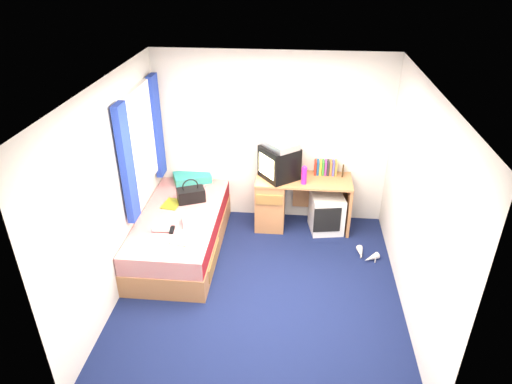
# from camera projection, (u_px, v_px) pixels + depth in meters

# --- Properties ---
(ground) EXTENTS (3.40, 3.40, 0.00)m
(ground) POSITION_uv_depth(u_px,v_px,m) (261.00, 289.00, 5.35)
(ground) COLOR #0C1438
(ground) RESTS_ON ground
(room_shell) EXTENTS (3.40, 3.40, 3.40)m
(room_shell) POSITION_uv_depth(u_px,v_px,m) (261.00, 179.00, 4.65)
(room_shell) COLOR white
(room_shell) RESTS_ON ground
(bed) EXTENTS (1.01, 2.00, 0.54)m
(bed) POSITION_uv_depth(u_px,v_px,m) (181.00, 232.00, 5.92)
(bed) COLOR #B4794B
(bed) RESTS_ON ground
(pillow) EXTENTS (0.60, 0.50, 0.11)m
(pillow) POSITION_uv_depth(u_px,v_px,m) (192.00, 178.00, 6.57)
(pillow) COLOR #1A64AB
(pillow) RESTS_ON bed
(desk) EXTENTS (1.30, 0.55, 0.75)m
(desk) POSITION_uv_depth(u_px,v_px,m) (283.00, 199.00, 6.39)
(desk) COLOR #B4794B
(desk) RESTS_ON ground
(storage_cube) EXTENTS (0.50, 0.50, 0.54)m
(storage_cube) POSITION_uv_depth(u_px,v_px,m) (326.00, 213.00, 6.33)
(storage_cube) COLOR silver
(storage_cube) RESTS_ON ground
(crt_tv) EXTENTS (0.60, 0.60, 0.44)m
(crt_tv) POSITION_uv_depth(u_px,v_px,m) (279.00, 163.00, 6.12)
(crt_tv) COLOR black
(crt_tv) RESTS_ON desk
(vcr) EXTENTS (0.55, 0.56, 0.09)m
(vcr) POSITION_uv_depth(u_px,v_px,m) (280.00, 144.00, 6.00)
(vcr) COLOR silver
(vcr) RESTS_ON crt_tv
(book_row) EXTENTS (0.31, 0.13, 0.20)m
(book_row) POSITION_uv_depth(u_px,v_px,m) (325.00, 168.00, 6.27)
(book_row) COLOR maroon
(book_row) RESTS_ON desk
(picture_frame) EXTENTS (0.04, 0.12, 0.14)m
(picture_frame) POSITION_uv_depth(u_px,v_px,m) (343.00, 171.00, 6.25)
(picture_frame) COLOR black
(picture_frame) RESTS_ON desk
(pink_water_bottle) EXTENTS (0.08, 0.08, 0.23)m
(pink_water_bottle) POSITION_uv_depth(u_px,v_px,m) (304.00, 176.00, 6.01)
(pink_water_bottle) COLOR #DC1F94
(pink_water_bottle) RESTS_ON desk
(aerosol_can) EXTENTS (0.05, 0.05, 0.16)m
(aerosol_can) POSITION_uv_depth(u_px,v_px,m) (295.00, 172.00, 6.20)
(aerosol_can) COLOR silver
(aerosol_can) RESTS_ON desk
(handbag) EXTENTS (0.41, 0.32, 0.33)m
(handbag) POSITION_uv_depth(u_px,v_px,m) (191.00, 195.00, 6.04)
(handbag) COLOR black
(handbag) RESTS_ON bed
(towel) EXTENTS (0.32, 0.29, 0.09)m
(towel) POSITION_uv_depth(u_px,v_px,m) (194.00, 220.00, 5.58)
(towel) COLOR white
(towel) RESTS_ON bed
(magazine) EXTENTS (0.25, 0.31, 0.01)m
(magazine) POSITION_uv_depth(u_px,v_px,m) (172.00, 204.00, 6.00)
(magazine) COLOR yellow
(magazine) RESTS_ON bed
(water_bottle) EXTENTS (0.21, 0.09, 0.07)m
(water_bottle) POSITION_uv_depth(u_px,v_px,m) (161.00, 229.00, 5.42)
(water_bottle) COLOR silver
(water_bottle) RESTS_ON bed
(colour_swatch_fan) EXTENTS (0.23, 0.10, 0.01)m
(colour_swatch_fan) POSITION_uv_depth(u_px,v_px,m) (178.00, 244.00, 5.21)
(colour_swatch_fan) COLOR yellow
(colour_swatch_fan) RESTS_ON bed
(remote_control) EXTENTS (0.07, 0.16, 0.02)m
(remote_control) POSITION_uv_depth(u_px,v_px,m) (172.00, 230.00, 5.46)
(remote_control) COLOR black
(remote_control) RESTS_ON bed
(window_assembly) EXTENTS (0.11, 1.42, 1.40)m
(window_assembly) POSITION_uv_depth(u_px,v_px,m) (142.00, 143.00, 5.58)
(window_assembly) COLOR silver
(window_assembly) RESTS_ON room_shell
(white_heels) EXTENTS (0.29, 0.32, 0.09)m
(white_heels) POSITION_uv_depth(u_px,v_px,m) (366.00, 255.00, 5.86)
(white_heels) COLOR beige
(white_heels) RESTS_ON ground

